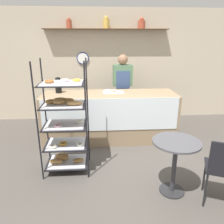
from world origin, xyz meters
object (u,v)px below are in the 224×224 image
object	(u,v)px
person_worker	(122,89)
coffee_carafe	(58,85)
cafe_chair	(224,166)
donut_tray_counter	(111,91)
pastry_rack	(65,124)
cafe_table	(175,155)

from	to	relation	value
person_worker	coffee_carafe	size ratio (longest dim) A/B	5.38
cafe_chair	donut_tray_counter	distance (m)	2.50
pastry_rack	coffee_carafe	xyz separation A→B (m)	(-0.27, 1.22, 0.35)
person_worker	coffee_carafe	xyz separation A→B (m)	(-1.34, -0.52, 0.20)
donut_tray_counter	coffee_carafe	bearing A→B (deg)	178.66
pastry_rack	cafe_table	distance (m)	1.65
person_worker	cafe_chair	distance (m)	2.87
coffee_carafe	donut_tray_counter	bearing A→B (deg)	-1.34
cafe_chair	coffee_carafe	xyz separation A→B (m)	(-2.24, 2.18, 0.56)
person_worker	cafe_chair	world-z (taller)	person_worker
donut_tray_counter	cafe_table	bearing A→B (deg)	-68.90
donut_tray_counter	person_worker	bearing A→B (deg)	61.78
person_worker	cafe_table	bearing A→B (deg)	-80.05
coffee_carafe	cafe_chair	bearing A→B (deg)	-44.23
coffee_carafe	donut_tray_counter	distance (m)	1.05
cafe_chair	coffee_carafe	size ratio (longest dim) A/B	2.88
person_worker	cafe_table	size ratio (longest dim) A/B	2.21
person_worker	cafe_table	distance (m)	2.47
person_worker	donut_tray_counter	distance (m)	0.63
person_worker	donut_tray_counter	bearing A→B (deg)	-118.22
cafe_chair	donut_tray_counter	bearing A→B (deg)	-37.50
person_worker	coffee_carafe	bearing A→B (deg)	-158.64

